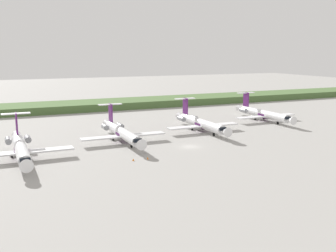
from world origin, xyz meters
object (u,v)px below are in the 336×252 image
(regional_jet_nearest, at_px, (21,148))
(regional_jet_fourth, at_px, (263,114))
(safety_cone_front_marker, at_px, (133,160))
(regional_jet_second, at_px, (122,132))
(safety_cone_mid_marker, at_px, (148,158))
(regional_jet_third, at_px, (200,123))

(regional_jet_nearest, relative_size, regional_jet_fourth, 1.00)
(regional_jet_nearest, bearing_deg, safety_cone_front_marker, -27.80)
(regional_jet_second, height_order, regional_jet_fourth, same)
(safety_cone_mid_marker, bearing_deg, regional_jet_nearest, 155.20)
(safety_cone_mid_marker, bearing_deg, safety_cone_front_marker, 178.31)
(regional_jet_second, xyz_separation_m, safety_cone_mid_marker, (-0.05, -19.55, -2.26))
(safety_cone_front_marker, bearing_deg, regional_jet_fourth, 27.81)
(regional_jet_second, relative_size, safety_cone_mid_marker, 56.36)
(safety_cone_front_marker, distance_m, safety_cone_mid_marker, 3.40)
(regional_jet_nearest, xyz_separation_m, regional_jet_second, (26.03, 7.54, 0.00))
(regional_jet_nearest, height_order, safety_cone_front_marker, regional_jet_nearest)
(regional_jet_second, relative_size, safety_cone_front_marker, 56.36)
(regional_jet_second, bearing_deg, safety_cone_front_marker, -100.07)
(regional_jet_nearest, relative_size, safety_cone_mid_marker, 56.36)
(regional_jet_second, xyz_separation_m, regional_jet_fourth, (55.03, 11.40, 0.00))
(regional_jet_nearest, relative_size, regional_jet_third, 1.00)
(regional_jet_second, distance_m, regional_jet_third, 26.58)
(regional_jet_fourth, bearing_deg, regional_jet_second, -168.30)
(regional_jet_third, relative_size, regional_jet_fourth, 1.00)
(regional_jet_second, relative_size, regional_jet_third, 1.00)
(regional_jet_nearest, xyz_separation_m, regional_jet_third, (52.28, 11.67, 0.00))
(safety_cone_front_marker, bearing_deg, safety_cone_mid_marker, -1.69)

